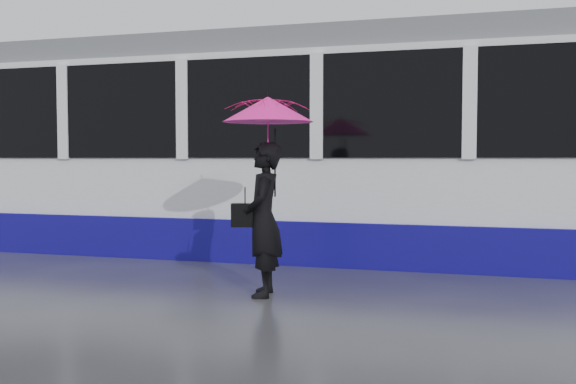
% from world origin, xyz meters
% --- Properties ---
extents(ground, '(90.00, 90.00, 0.00)m').
position_xyz_m(ground, '(0.00, 0.00, 0.00)').
color(ground, '#29292E').
rests_on(ground, ground).
extents(rails, '(34.00, 1.51, 0.02)m').
position_xyz_m(rails, '(0.00, 2.50, 0.01)').
color(rails, '#3F3D38').
rests_on(rails, ground).
extents(tram, '(26.00, 2.56, 3.35)m').
position_xyz_m(tram, '(-1.28, 2.50, 1.64)').
color(tram, white).
rests_on(tram, ground).
extents(woman, '(0.53, 0.68, 1.67)m').
position_xyz_m(woman, '(0.11, -0.70, 0.83)').
color(woman, black).
rests_on(woman, ground).
extents(umbrella, '(1.18, 1.18, 1.12)m').
position_xyz_m(umbrella, '(0.16, -0.70, 1.82)').
color(umbrella, '#FF1593').
rests_on(umbrella, ground).
extents(handbag, '(0.32, 0.20, 0.44)m').
position_xyz_m(handbag, '(-0.11, -0.68, 0.87)').
color(handbag, black).
rests_on(handbag, ground).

